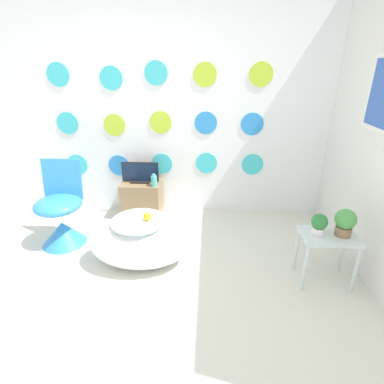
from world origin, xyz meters
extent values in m
plane|color=silver|center=(0.00, 0.00, 0.00)|extent=(12.00, 12.00, 0.00)
cube|color=white|center=(0.00, 2.14, 1.30)|extent=(4.94, 0.04, 2.60)
cylinder|color=#3DC6D6|center=(-1.08, 2.11, 0.59)|extent=(0.26, 0.01, 0.26)
cylinder|color=#2D8CE0|center=(-0.55, 2.11, 0.59)|extent=(0.26, 0.01, 0.26)
cylinder|color=#3DC6D6|center=(0.00, 2.11, 0.62)|extent=(0.26, 0.01, 0.26)
cylinder|color=#3DC6D6|center=(0.56, 2.11, 0.64)|extent=(0.26, 0.01, 0.26)
cylinder|color=#3DC6D6|center=(1.12, 2.11, 0.63)|extent=(0.26, 0.01, 0.26)
cylinder|color=#3DC6D6|center=(-1.12, 2.11, 1.11)|extent=(0.26, 0.01, 0.26)
cylinder|color=#B2D633|center=(-0.55, 2.11, 1.09)|extent=(0.26, 0.01, 0.26)
cylinder|color=#B2D633|center=(0.01, 2.11, 1.13)|extent=(0.26, 0.01, 0.26)
cylinder|color=#2D8CE0|center=(0.54, 2.11, 1.13)|extent=(0.26, 0.01, 0.26)
cylinder|color=#2D8CE0|center=(1.08, 2.11, 1.12)|extent=(0.26, 0.01, 0.26)
cylinder|color=#3DC6D6|center=(-1.14, 2.11, 1.65)|extent=(0.26, 0.01, 0.26)
cylinder|color=#3DC6D6|center=(-0.53, 2.11, 1.62)|extent=(0.26, 0.01, 0.26)
cylinder|color=#3DC6D6|center=(-0.02, 2.11, 1.67)|extent=(0.26, 0.01, 0.26)
cylinder|color=#B2D633|center=(0.52, 2.11, 1.65)|extent=(0.26, 0.01, 0.26)
cylinder|color=#B2D633|center=(1.13, 2.11, 1.66)|extent=(0.26, 0.01, 0.26)
cube|color=white|center=(1.96, 1.17, 1.55)|extent=(0.02, 0.44, 0.60)
cube|color=#3359B2|center=(1.95, 1.17, 1.55)|extent=(0.01, 0.36, 0.52)
ellipsoid|color=white|center=(-0.04, 0.95, 0.24)|extent=(0.95, 0.62, 0.47)
cylinder|color=#B2DBEA|center=(-0.04, 0.95, 0.45)|extent=(0.51, 0.51, 0.01)
sphere|color=yellow|center=(0.04, 0.93, 0.51)|extent=(0.07, 0.07, 0.07)
sphere|color=yellow|center=(0.04, 0.92, 0.53)|extent=(0.04, 0.04, 0.04)
cone|color=orange|center=(0.04, 0.90, 0.53)|extent=(0.02, 0.02, 0.02)
cone|color=#338CE0|center=(-0.94, 1.23, 0.12)|extent=(0.45, 0.45, 0.25)
ellipsoid|color=#338CE0|center=(-0.94, 1.23, 0.45)|extent=(0.47, 0.47, 0.17)
cube|color=#338CE0|center=(-0.94, 1.41, 0.66)|extent=(0.40, 0.09, 0.43)
cube|color=#8E704C|center=(-0.23, 1.91, 0.22)|extent=(0.47, 0.35, 0.45)
cube|color=white|center=(-0.23, 1.74, 0.30)|extent=(0.40, 0.01, 0.13)
cube|color=black|center=(-0.23, 1.91, 0.46)|extent=(0.23, 0.12, 0.02)
cube|color=black|center=(-0.23, 1.92, 0.58)|extent=(0.44, 0.01, 0.24)
cube|color=#0F1E38|center=(-0.23, 1.91, 0.58)|extent=(0.42, 0.01, 0.22)
cylinder|color=#51B2AD|center=(-0.05, 1.80, 0.51)|extent=(0.07, 0.07, 0.13)
cylinder|color=#51B2AD|center=(-0.05, 1.80, 0.58)|extent=(0.04, 0.04, 0.02)
cube|color=silver|center=(1.60, 0.78, 0.45)|extent=(0.46, 0.32, 0.02)
cylinder|color=silver|center=(1.39, 0.65, 0.22)|extent=(0.03, 0.03, 0.44)
cylinder|color=silver|center=(1.80, 0.65, 0.22)|extent=(0.03, 0.03, 0.44)
cylinder|color=silver|center=(1.39, 0.91, 0.22)|extent=(0.03, 0.03, 0.44)
cylinder|color=silver|center=(1.80, 0.91, 0.22)|extent=(0.03, 0.03, 0.44)
cylinder|color=white|center=(1.49, 0.78, 0.50)|extent=(0.10, 0.10, 0.07)
sphere|color=#2D7A38|center=(1.49, 0.78, 0.59)|extent=(0.13, 0.13, 0.13)
cylinder|color=#8C6B4C|center=(1.70, 0.78, 0.50)|extent=(0.13, 0.13, 0.08)
sphere|color=#4C9E4C|center=(1.70, 0.78, 0.61)|extent=(0.17, 0.17, 0.17)
camera|label=1|loc=(0.58, -1.41, 1.78)|focal=28.00mm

